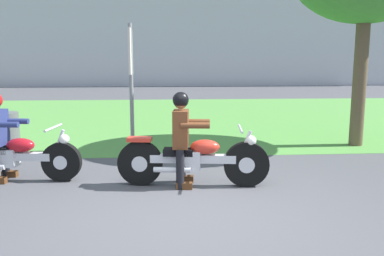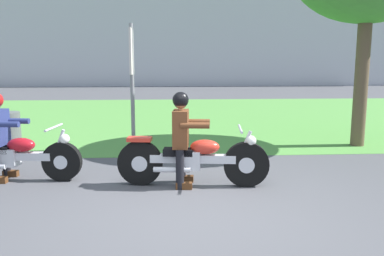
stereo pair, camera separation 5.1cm
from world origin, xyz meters
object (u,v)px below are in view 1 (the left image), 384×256
(motorcycle_lead, at_px, (193,159))
(trash_can, at_px, (5,135))
(motorcycle_follow, at_px, (11,157))
(sign_banner, at_px, (131,68))
(rider_lead, at_px, (182,131))

(motorcycle_lead, height_order, trash_can, motorcycle_lead)
(motorcycle_lead, bearing_deg, motorcycle_follow, 177.22)
(motorcycle_lead, bearing_deg, trash_can, 155.86)
(motorcycle_lead, distance_m, motorcycle_follow, 2.88)
(trash_can, xyz_separation_m, sign_banner, (2.46, 0.21, 1.28))
(rider_lead, xyz_separation_m, motorcycle_follow, (-2.68, 0.45, -0.45))
(trash_can, bearing_deg, rider_lead, -31.76)
(sign_banner, bearing_deg, motorcycle_follow, -133.57)
(motorcycle_lead, xyz_separation_m, motorcycle_follow, (-2.84, 0.47, -0.02))
(sign_banner, bearing_deg, trash_can, -175.09)
(motorcycle_lead, xyz_separation_m, rider_lead, (-0.17, 0.02, 0.42))
(rider_lead, height_order, sign_banner, sign_banner)
(motorcycle_lead, distance_m, trash_can, 4.12)
(motorcycle_lead, height_order, rider_lead, rider_lead)
(trash_can, bearing_deg, sign_banner, 4.91)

